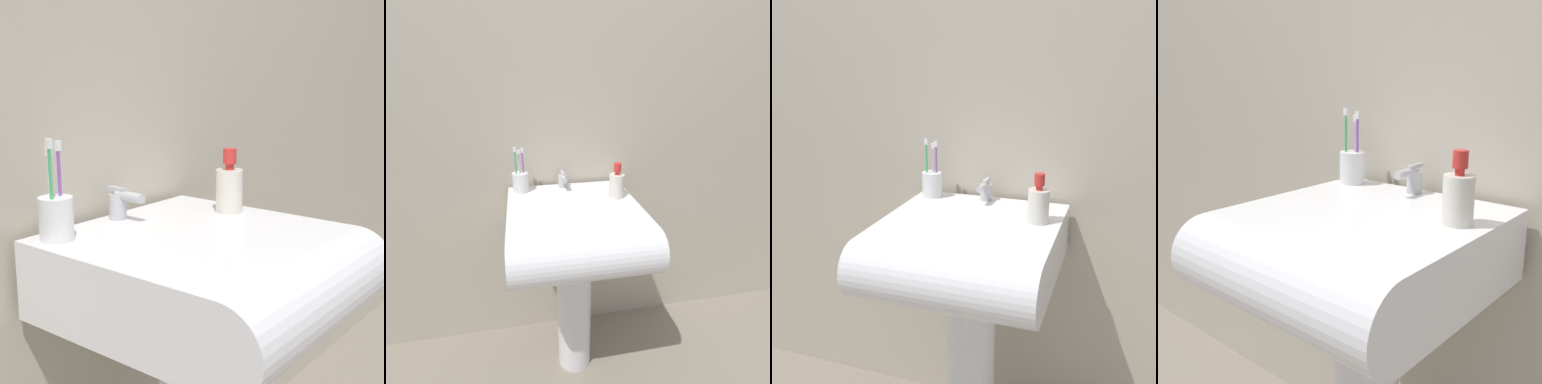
% 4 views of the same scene
% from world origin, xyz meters
% --- Properties ---
extents(wall_back, '(5.00, 0.05, 2.40)m').
position_xyz_m(wall_back, '(0.00, 0.30, 1.20)').
color(wall_back, '#B7AD99').
rests_on(wall_back, ground).
extents(sink_basin, '(0.54, 0.59, 0.17)m').
position_xyz_m(sink_basin, '(0.00, -0.06, 0.80)').
color(sink_basin, white).
rests_on(sink_basin, sink_pedestal).
extents(faucet, '(0.04, 0.11, 0.08)m').
position_xyz_m(faucet, '(-0.02, 0.20, 0.93)').
color(faucet, '#B7B7BC').
rests_on(faucet, sink_basin).
extents(toothbrush_cup, '(0.07, 0.07, 0.21)m').
position_xyz_m(toothbrush_cup, '(-0.21, 0.19, 0.94)').
color(toothbrush_cup, white).
rests_on(toothbrush_cup, sink_basin).
extents(soap_bottle, '(0.06, 0.06, 0.15)m').
position_xyz_m(soap_bottle, '(0.20, 0.05, 0.95)').
color(soap_bottle, silver).
rests_on(soap_bottle, sink_basin).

